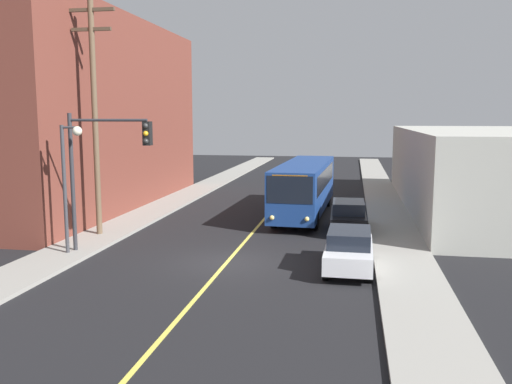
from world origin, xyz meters
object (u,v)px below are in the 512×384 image
(utility_pole_near, at_px, (95,108))
(traffic_signal_left_corner, at_px, (104,157))
(city_bus, at_px, (305,186))
(parked_car_black, at_px, (348,216))
(parked_car_white, at_px, (349,249))
(street_lamp_left, at_px, (69,170))

(utility_pole_near, xyz_separation_m, traffic_signal_left_corner, (2.01, -3.31, -2.11))
(city_bus, relative_size, utility_pole_near, 1.07)
(parked_car_black, bearing_deg, city_bus, 121.23)
(parked_car_white, relative_size, utility_pole_near, 0.39)
(parked_car_black, bearing_deg, street_lamp_left, -148.44)
(utility_pole_near, height_order, traffic_signal_left_corner, utility_pole_near)
(utility_pole_near, bearing_deg, parked_car_black, 15.46)
(city_bus, height_order, utility_pole_near, utility_pole_near)
(city_bus, bearing_deg, utility_pole_near, -140.86)
(traffic_signal_left_corner, height_order, street_lamp_left, traffic_signal_left_corner)
(city_bus, bearing_deg, traffic_signal_left_corner, -124.33)
(city_bus, xyz_separation_m, parked_car_white, (2.78, -11.69, -0.98))
(city_bus, xyz_separation_m, traffic_signal_left_corner, (-7.61, -11.14, 2.49))
(utility_pole_near, xyz_separation_m, street_lamp_left, (0.60, -3.79, -2.67))
(parked_car_black, distance_m, utility_pole_near, 13.94)
(parked_car_black, bearing_deg, utility_pole_near, -164.54)
(parked_car_white, height_order, street_lamp_left, street_lamp_left)
(city_bus, distance_m, parked_car_black, 5.27)
(parked_car_black, relative_size, utility_pole_near, 0.39)
(city_bus, relative_size, parked_car_black, 2.76)
(parked_car_white, bearing_deg, utility_pole_near, 162.75)
(city_bus, relative_size, parked_car_white, 2.76)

